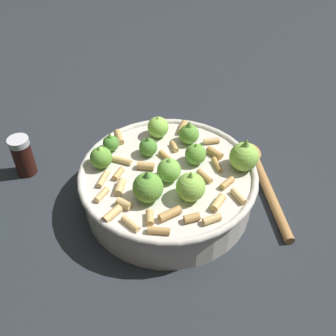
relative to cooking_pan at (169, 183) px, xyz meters
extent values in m
plane|color=#23282D|center=(0.00, 0.00, -0.04)|extent=(2.40, 2.40, 0.00)
cylinder|color=beige|center=(0.00, 0.00, -0.01)|extent=(0.28, 0.28, 0.07)
torus|color=beige|center=(0.00, 0.00, 0.02)|extent=(0.29, 0.29, 0.01)
sphere|color=#8CC64C|center=(0.03, -0.06, 0.05)|extent=(0.04, 0.04, 0.04)
cone|color=#8CC64C|center=(0.03, -0.06, 0.07)|extent=(0.02, 0.02, 0.02)
sphere|color=#609E38|center=(-0.11, 0.03, 0.04)|extent=(0.04, 0.04, 0.04)
cone|color=#8CC64C|center=(-0.11, 0.03, 0.06)|extent=(0.02, 0.02, 0.01)
sphere|color=#8CC64C|center=(0.12, 0.00, 0.05)|extent=(0.05, 0.05, 0.05)
cone|color=#75B247|center=(0.12, 0.00, 0.07)|extent=(0.02, 0.02, 0.02)
sphere|color=#4C8933|center=(-0.03, 0.05, 0.04)|extent=(0.03, 0.03, 0.03)
cone|color=#4C8933|center=(-0.03, 0.05, 0.06)|extent=(0.01, 0.01, 0.01)
sphere|color=#609E38|center=(-0.04, -0.05, 0.05)|extent=(0.05, 0.05, 0.05)
cone|color=#4C8933|center=(-0.04, -0.05, 0.07)|extent=(0.02, 0.02, 0.02)
sphere|color=#8CC64C|center=(-0.01, 0.10, 0.04)|extent=(0.04, 0.04, 0.04)
cone|color=#8CC64C|center=(-0.01, 0.10, 0.06)|extent=(0.02, 0.02, 0.01)
sphere|color=#609E38|center=(0.04, 0.07, 0.04)|extent=(0.03, 0.03, 0.03)
cone|color=#609E38|center=(0.04, 0.07, 0.06)|extent=(0.02, 0.02, 0.02)
sphere|color=#609E38|center=(0.05, 0.02, 0.04)|extent=(0.03, 0.03, 0.03)
cone|color=#609E38|center=(0.05, 0.02, 0.06)|extent=(0.01, 0.01, 0.01)
sphere|color=#75B247|center=(0.00, -0.01, 0.04)|extent=(0.04, 0.04, 0.04)
cone|color=#609E38|center=(0.00, -0.01, 0.06)|extent=(0.02, 0.02, 0.01)
sphere|color=#4C8933|center=(-0.09, 0.07, 0.04)|extent=(0.03, 0.03, 0.03)
cone|color=#4C8933|center=(-0.09, 0.07, 0.05)|extent=(0.01, 0.01, 0.01)
cylinder|color=tan|center=(0.04, 0.11, 0.03)|extent=(0.02, 0.03, 0.01)
cylinder|color=tan|center=(-0.11, -0.04, 0.03)|extent=(0.02, 0.03, 0.01)
cylinder|color=tan|center=(0.06, -0.08, 0.03)|extent=(0.03, 0.03, 0.01)
cylinder|color=tan|center=(-0.07, 0.03, 0.03)|extent=(0.03, 0.02, 0.01)
cylinder|color=tan|center=(-0.08, 0.00, 0.03)|extent=(0.02, 0.03, 0.01)
cylinder|color=tan|center=(0.08, 0.07, 0.03)|extent=(0.03, 0.01, 0.01)
cylinder|color=tan|center=(-0.04, -0.10, 0.03)|extent=(0.01, 0.02, 0.01)
cylinder|color=tan|center=(-0.04, 0.01, 0.03)|extent=(0.03, 0.02, 0.01)
cylinder|color=tan|center=(-0.01, -0.09, 0.03)|extent=(0.04, 0.03, 0.01)
cylinder|color=tan|center=(0.00, 0.03, 0.03)|extent=(0.02, 0.03, 0.01)
cylinder|color=tan|center=(0.10, -0.07, 0.03)|extent=(0.02, 0.03, 0.01)
cylinder|color=tan|center=(0.09, -0.04, 0.03)|extent=(0.03, 0.02, 0.01)
cylinder|color=tan|center=(0.08, 0.03, 0.03)|extent=(0.03, 0.03, 0.01)
cylinder|color=tan|center=(-0.06, -0.10, 0.03)|extent=(0.03, 0.03, 0.01)
cylinder|color=tan|center=(0.06, -0.02, 0.03)|extent=(0.02, 0.03, 0.01)
cylinder|color=tan|center=(-0.10, -0.01, 0.03)|extent=(0.02, 0.03, 0.01)
cylinder|color=tan|center=(-0.08, 0.09, 0.03)|extent=(0.02, 0.03, 0.01)
cylinder|color=tan|center=(0.05, -0.11, 0.03)|extent=(0.03, 0.02, 0.01)
cylinder|color=tan|center=(-0.03, -0.12, 0.03)|extent=(0.03, 0.02, 0.01)
cylinder|color=tan|center=(0.02, 0.06, 0.03)|extent=(0.01, 0.02, 0.01)
cylinder|color=tan|center=(-0.07, -0.07, 0.03)|extent=(0.03, 0.02, 0.01)
cylinder|color=tan|center=(-0.08, -0.03, 0.03)|extent=(0.02, 0.03, 0.01)
cylinder|color=tan|center=(0.02, -0.10, 0.03)|extent=(0.02, 0.02, 0.01)
cylinder|color=tan|center=(0.08, 0.01, 0.03)|extent=(0.01, 0.03, 0.01)
cylinder|color=tan|center=(-0.09, -0.08, 0.03)|extent=(0.03, 0.03, 0.01)
cylinder|color=#33140F|center=(-0.25, 0.10, -0.01)|extent=(0.04, 0.04, 0.07)
cylinder|color=silver|center=(-0.25, 0.10, 0.03)|extent=(0.04, 0.04, 0.01)
cylinder|color=#9E703D|center=(0.17, -0.01, -0.04)|extent=(0.02, 0.20, 0.02)
ellipsoid|color=#9E703D|center=(0.17, 0.11, -0.04)|extent=(0.04, 0.05, 0.01)
camera|label=1|loc=(-0.05, -0.46, 0.46)|focal=42.06mm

